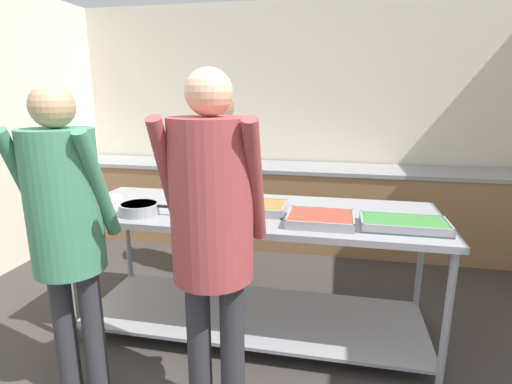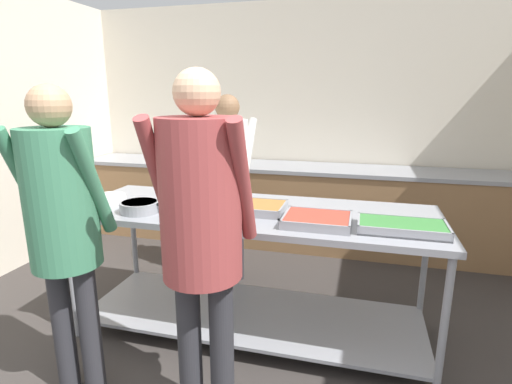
% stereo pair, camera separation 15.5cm
% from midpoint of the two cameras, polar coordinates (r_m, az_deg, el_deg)
% --- Properties ---
extents(wall_rear, '(5.09, 0.06, 2.65)m').
position_cam_midpoint_polar(wall_rear, '(4.69, 7.29, 9.67)').
color(wall_rear, beige).
rests_on(wall_rear, ground_plane).
extents(back_counter, '(4.93, 0.65, 0.90)m').
position_cam_midpoint_polar(back_counter, '(4.48, 6.29, -1.89)').
color(back_counter, olive).
rests_on(back_counter, ground_plane).
extents(serving_counter, '(2.45, 0.88, 0.91)m').
position_cam_midpoint_polar(serving_counter, '(2.78, 1.08, -8.39)').
color(serving_counter, gray).
rests_on(serving_counter, ground_plane).
extents(plate_stack, '(0.24, 0.24, 0.05)m').
position_cam_midpoint_polar(plate_stack, '(3.05, -18.93, -0.87)').
color(plate_stack, white).
rests_on(plate_stack, serving_counter).
extents(sauce_pan, '(0.40, 0.26, 0.07)m').
position_cam_midpoint_polar(sauce_pan, '(2.72, -14.68, -1.99)').
color(sauce_pan, gray).
rests_on(sauce_pan, serving_counter).
extents(broccoli_bowl, '(0.20, 0.20, 0.10)m').
position_cam_midpoint_polar(broccoli_bowl, '(2.82, -6.02, -1.13)').
color(broccoli_bowl, '#B2B2B7').
rests_on(broccoli_bowl, serving_counter).
extents(serving_tray_greens, '(0.46, 0.30, 0.05)m').
position_cam_midpoint_polar(serving_tray_greens, '(2.66, 0.87, -2.19)').
color(serving_tray_greens, gray).
rests_on(serving_tray_greens, serving_counter).
extents(serving_tray_vegetables, '(0.40, 0.33, 0.05)m').
position_cam_midpoint_polar(serving_tray_vegetables, '(2.43, 10.56, -4.00)').
color(serving_tray_vegetables, gray).
rests_on(serving_tray_vegetables, serving_counter).
extents(serving_tray_roast, '(0.49, 0.27, 0.05)m').
position_cam_midpoint_polar(serving_tray_roast, '(2.44, 21.85, -4.69)').
color(serving_tray_roast, gray).
rests_on(serving_tray_roast, serving_counter).
extents(guest_serving_left, '(0.49, 0.38, 1.78)m').
position_cam_midpoint_polar(guest_serving_left, '(1.87, -5.48, -3.93)').
color(guest_serving_left, '#2D2D33').
rests_on(guest_serving_left, ground_plane).
extents(guest_serving_right, '(0.48, 0.38, 1.72)m').
position_cam_midpoint_polar(guest_serving_right, '(2.26, -24.17, -2.92)').
color(guest_serving_right, '#2D2D33').
rests_on(guest_serving_right, ground_plane).
extents(cook_behind_counter, '(0.46, 0.35, 1.66)m').
position_cam_midpoint_polar(cook_behind_counter, '(3.49, -2.70, 3.34)').
color(cook_behind_counter, '#2D2D33').
rests_on(cook_behind_counter, ground_plane).
extents(water_bottle, '(0.06, 0.06, 0.28)m').
position_cam_midpoint_polar(water_bottle, '(4.54, -0.97, 5.85)').
color(water_bottle, silver).
rests_on(water_bottle, back_counter).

